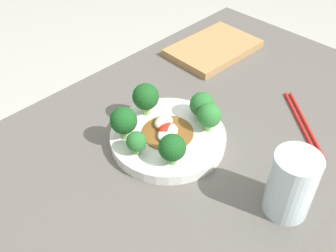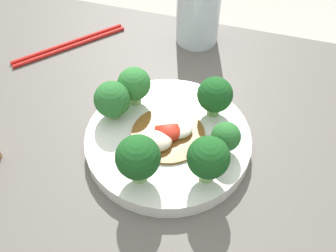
{
  "view_description": "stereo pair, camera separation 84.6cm",
  "coord_description": "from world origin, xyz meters",
  "px_view_note": "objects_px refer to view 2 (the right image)",
  "views": [
    {
      "loc": [
        -0.46,
        -0.41,
        1.3
      ],
      "look_at": [
        -0.03,
        0.01,
        0.77
      ],
      "focal_mm": 42.0,
      "sensor_mm": 36.0,
      "label": 1
    },
    {
      "loc": [
        -0.14,
        0.36,
        1.19
      ],
      "look_at": [
        -0.03,
        0.01,
        0.77
      ],
      "focal_mm": 42.0,
      "sensor_mm": 36.0,
      "label": 2
    }
  ],
  "objects_px": {
    "broccoli_southeast": "(134,84)",
    "stirfry_center": "(167,133)",
    "broccoli_northwest": "(208,158)",
    "broccoli_east": "(112,100)",
    "plate": "(168,140)",
    "broccoli_north": "(138,158)",
    "broccoli_west": "(226,137)",
    "drinking_glass": "(198,10)",
    "chopsticks": "(70,45)",
    "broccoli_southwest": "(215,95)"
  },
  "relations": [
    {
      "from": "drinking_glass",
      "to": "broccoli_west",
      "type": "bearing_deg",
      "value": 111.2
    },
    {
      "from": "chopsticks",
      "to": "broccoli_southeast",
      "type": "bearing_deg",
      "value": 145.03
    },
    {
      "from": "broccoli_west",
      "to": "stirfry_center",
      "type": "height_order",
      "value": "broccoli_west"
    },
    {
      "from": "broccoli_north",
      "to": "chopsticks",
      "type": "height_order",
      "value": "broccoli_north"
    },
    {
      "from": "broccoli_west",
      "to": "drinking_glass",
      "type": "xyz_separation_m",
      "value": [
        0.11,
        -0.27,
        0.01
      ]
    },
    {
      "from": "broccoli_southeast",
      "to": "stirfry_center",
      "type": "height_order",
      "value": "broccoli_southeast"
    },
    {
      "from": "broccoli_northwest",
      "to": "broccoli_southeast",
      "type": "bearing_deg",
      "value": -37.86
    },
    {
      "from": "plate",
      "to": "broccoli_southeast",
      "type": "relative_size",
      "value": 3.84
    },
    {
      "from": "plate",
      "to": "broccoli_southeast",
      "type": "height_order",
      "value": "broccoli_southeast"
    },
    {
      "from": "stirfry_center",
      "to": "broccoli_east",
      "type": "bearing_deg",
      "value": -10.83
    },
    {
      "from": "broccoli_west",
      "to": "stirfry_center",
      "type": "distance_m",
      "value": 0.09
    },
    {
      "from": "broccoli_southeast",
      "to": "broccoli_northwest",
      "type": "bearing_deg",
      "value": 142.14
    },
    {
      "from": "broccoli_northwest",
      "to": "stirfry_center",
      "type": "xyz_separation_m",
      "value": [
        0.07,
        -0.05,
        -0.03
      ]
    },
    {
      "from": "broccoli_east",
      "to": "plate",
      "type": "bearing_deg",
      "value": 170.76
    },
    {
      "from": "broccoli_southeast",
      "to": "plate",
      "type": "bearing_deg",
      "value": 143.13
    },
    {
      "from": "broccoli_north",
      "to": "broccoli_west",
      "type": "xyz_separation_m",
      "value": [
        -0.1,
        -0.08,
        -0.01
      ]
    },
    {
      "from": "broccoli_west",
      "to": "stirfry_center",
      "type": "relative_size",
      "value": 0.47
    },
    {
      "from": "broccoli_northwest",
      "to": "stirfry_center",
      "type": "relative_size",
      "value": 0.67
    },
    {
      "from": "chopsticks",
      "to": "broccoli_northwest",
      "type": "bearing_deg",
      "value": 143.75
    },
    {
      "from": "stirfry_center",
      "to": "drinking_glass",
      "type": "relative_size",
      "value": 0.84
    },
    {
      "from": "broccoli_northwest",
      "to": "broccoli_east",
      "type": "distance_m",
      "value": 0.17
    },
    {
      "from": "broccoli_southwest",
      "to": "drinking_glass",
      "type": "bearing_deg",
      "value": -69.86
    },
    {
      "from": "broccoli_northwest",
      "to": "drinking_glass",
      "type": "xyz_separation_m",
      "value": [
        0.09,
        -0.32,
        -0.0
      ]
    },
    {
      "from": "drinking_glass",
      "to": "stirfry_center",
      "type": "bearing_deg",
      "value": 94.74
    },
    {
      "from": "broccoli_southwest",
      "to": "chopsticks",
      "type": "xyz_separation_m",
      "value": [
        0.3,
        -0.11,
        -0.06
      ]
    },
    {
      "from": "broccoli_east",
      "to": "broccoli_north",
      "type": "xyz_separation_m",
      "value": [
        -0.07,
        0.1,
        0.01
      ]
    },
    {
      "from": "broccoli_northwest",
      "to": "drinking_glass",
      "type": "height_order",
      "value": "drinking_glass"
    },
    {
      "from": "broccoli_northwest",
      "to": "broccoli_southeast",
      "type": "distance_m",
      "value": 0.17
    },
    {
      "from": "broccoli_west",
      "to": "drinking_glass",
      "type": "bearing_deg",
      "value": -68.8
    },
    {
      "from": "broccoli_northwest",
      "to": "broccoli_southeast",
      "type": "height_order",
      "value": "broccoli_northwest"
    },
    {
      "from": "plate",
      "to": "broccoli_east",
      "type": "height_order",
      "value": "broccoli_east"
    },
    {
      "from": "plate",
      "to": "broccoli_southwest",
      "type": "bearing_deg",
      "value": -130.06
    },
    {
      "from": "broccoli_northwest",
      "to": "drinking_glass",
      "type": "distance_m",
      "value": 0.34
    },
    {
      "from": "chopsticks",
      "to": "broccoli_southwest",
      "type": "bearing_deg",
      "value": 159.18
    },
    {
      "from": "plate",
      "to": "chopsticks",
      "type": "height_order",
      "value": "plate"
    },
    {
      "from": "broccoli_east",
      "to": "broccoli_southeast",
      "type": "relative_size",
      "value": 0.96
    },
    {
      "from": "broccoli_northwest",
      "to": "broccoli_west",
      "type": "relative_size",
      "value": 1.42
    },
    {
      "from": "drinking_glass",
      "to": "chopsticks",
      "type": "bearing_deg",
      "value": 22.23
    },
    {
      "from": "broccoli_southwest",
      "to": "drinking_glass",
      "type": "relative_size",
      "value": 0.51
    },
    {
      "from": "plate",
      "to": "broccoli_east",
      "type": "xyz_separation_m",
      "value": [
        0.09,
        -0.01,
        0.04
      ]
    },
    {
      "from": "broccoli_southwest",
      "to": "broccoli_southeast",
      "type": "xyz_separation_m",
      "value": [
        0.12,
        0.01,
        -0.0
      ]
    },
    {
      "from": "plate",
      "to": "broccoli_northwest",
      "type": "height_order",
      "value": "broccoli_northwest"
    },
    {
      "from": "broccoli_northwest",
      "to": "broccoli_north",
      "type": "distance_m",
      "value": 0.09
    },
    {
      "from": "broccoli_north",
      "to": "broccoli_southeast",
      "type": "relative_size",
      "value": 1.16
    },
    {
      "from": "broccoli_northwest",
      "to": "stirfry_center",
      "type": "height_order",
      "value": "broccoli_northwest"
    },
    {
      "from": "broccoli_north",
      "to": "broccoli_southeast",
      "type": "distance_m",
      "value": 0.14
    },
    {
      "from": "broccoli_northwest",
      "to": "broccoli_southeast",
      "type": "relative_size",
      "value": 1.13
    },
    {
      "from": "plate",
      "to": "broccoli_east",
      "type": "bearing_deg",
      "value": -9.24
    },
    {
      "from": "plate",
      "to": "broccoli_northwest",
      "type": "distance_m",
      "value": 0.1
    },
    {
      "from": "stirfry_center",
      "to": "chopsticks",
      "type": "bearing_deg",
      "value": -35.93
    }
  ]
}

